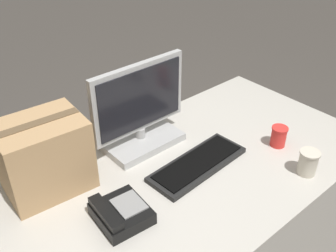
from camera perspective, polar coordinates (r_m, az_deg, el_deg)
office_desk at (r=1.90m, az=1.59°, el=-15.40°), size 1.80×0.90×0.72m
monitor at (r=1.74m, az=-4.12°, el=1.70°), size 0.47×0.23×0.40m
keyboard at (r=1.68m, az=4.32°, el=-5.52°), size 0.47×0.20×0.03m
desk_phone at (r=1.45m, az=-6.98°, el=-12.43°), size 0.19×0.21×0.08m
paper_cup_left at (r=1.72m, az=19.65°, el=-5.00°), size 0.08×0.08×0.11m
paper_cup_right at (r=1.85m, az=15.77°, el=-1.45°), size 0.07×0.07×0.10m
cardboard_box at (r=1.57m, az=-17.55°, el=-4.16°), size 0.34×0.27×0.30m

